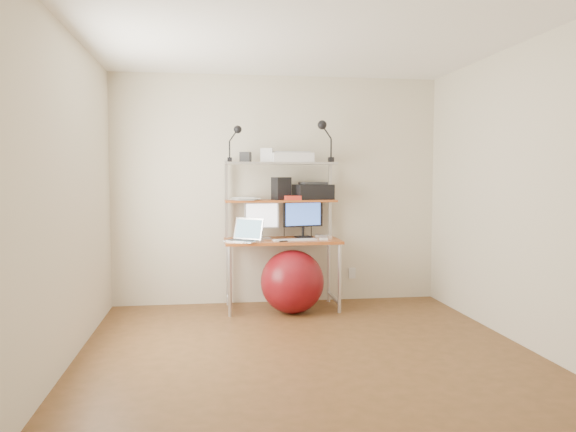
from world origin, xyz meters
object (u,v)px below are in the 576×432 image
monitor_silver (262,218)px  exercise_ball (292,282)px  printer (313,191)px  laptop (246,236)px  monitor_black (303,216)px

monitor_silver → exercise_ball: bearing=-53.0°
printer → laptop: bearing=-169.3°
monitor_silver → laptop: bearing=-139.7°
monitor_silver → exercise_ball: 0.75m
monitor_black → printer: 0.29m
monitor_silver → monitor_black: 0.46m
monitor_black → laptop: (-0.64, -0.28, -0.18)m
monitor_black → monitor_silver: bearing=173.3°
monitor_black → printer: bearing=-3.4°
monitor_silver → printer: bearing=1.2°
laptop → printer: bearing=60.0°
monitor_silver → monitor_black: bearing=0.6°
monitor_black → laptop: 0.72m
laptop → exercise_ball: bearing=29.0°
exercise_ball → monitor_silver: bearing=135.2°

